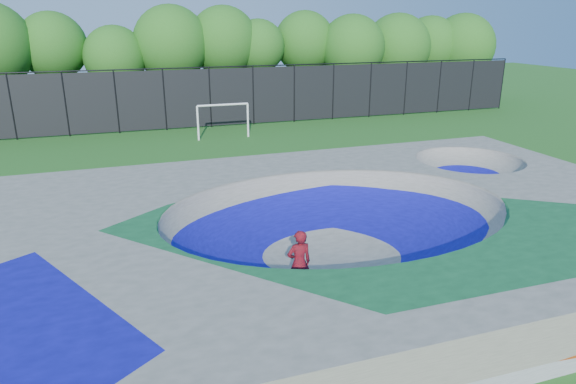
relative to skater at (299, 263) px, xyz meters
name	(u,v)px	position (x,y,z in m)	size (l,w,h in m)	color
ground	(337,251)	(2.07, 2.14, -0.92)	(120.00, 120.00, 0.00)	#1E5918
skate_deck	(338,229)	(2.07, 2.14, -0.17)	(22.00, 14.00, 1.50)	gray
skater	(299,263)	(0.00, 0.00, 0.00)	(0.67, 0.44, 1.85)	red
skateboard	(299,294)	(0.00, 0.00, -0.90)	(0.78, 0.22, 0.05)	black
soccer_goal	(223,115)	(2.14, 19.42, 0.56)	(3.23, 0.12, 2.13)	white
fence	(210,96)	(2.07, 23.14, 1.17)	(48.09, 0.09, 4.04)	black
treeline	(225,46)	(4.33, 28.49, 4.13)	(51.81, 6.81, 8.21)	#452C22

